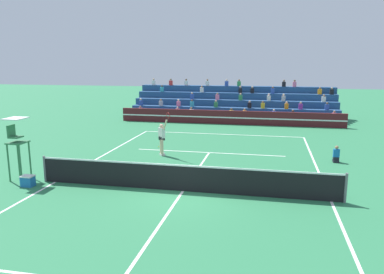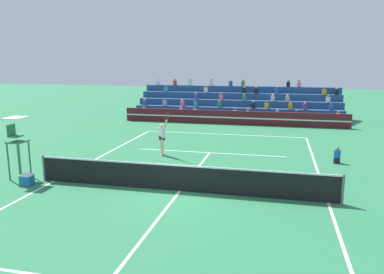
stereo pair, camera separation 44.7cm
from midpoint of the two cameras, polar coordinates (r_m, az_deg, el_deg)
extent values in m
plane|color=#2D7A4C|center=(14.75, -0.99, -8.24)|extent=(120.00, 120.00, 0.00)
cube|color=white|center=(26.07, 5.39, 0.41)|extent=(11.00, 0.10, 0.01)
cube|color=white|center=(16.88, -19.52, -6.33)|extent=(0.10, 23.80, 0.01)
cube|color=white|center=(14.51, 20.90, -9.35)|extent=(0.10, 23.80, 0.01)
cube|color=white|center=(20.78, 3.33, -2.40)|extent=(8.25, 0.10, 0.01)
cube|color=white|center=(14.75, -0.99, -8.22)|extent=(0.10, 12.85, 0.01)
cylinder|color=slate|center=(16.98, -20.93, -4.41)|extent=(0.10, 0.10, 1.10)
cylinder|color=slate|center=(14.40, 22.84, -7.34)|extent=(0.10, 0.10, 1.10)
cube|color=black|center=(14.59, -0.99, -6.39)|extent=(11.90, 0.02, 1.00)
cube|color=white|center=(14.43, -1.00, -4.38)|extent=(11.90, 0.04, 0.06)
cube|color=#51191E|center=(30.25, 6.53, 2.97)|extent=(18.00, 0.24, 1.10)
cube|color=white|center=(30.12, 6.50, 2.93)|extent=(18.00, 0.02, 0.10)
cube|color=navy|center=(31.55, 6.79, 2.80)|extent=(17.74, 0.95, 0.55)
cube|color=pink|center=(32.11, -1.27, 3.92)|extent=(0.32, 0.22, 0.44)
sphere|color=beige|center=(32.07, -1.27, 4.49)|extent=(0.18, 0.18, 0.18)
cube|color=orange|center=(31.20, 8.93, 3.57)|extent=(0.32, 0.22, 0.44)
sphere|color=#9E7051|center=(31.16, 8.95, 4.15)|extent=(0.18, 0.18, 0.18)
cube|color=yellow|center=(31.30, 6.95, 3.64)|extent=(0.32, 0.22, 0.44)
sphere|color=brown|center=(31.26, 6.97, 4.23)|extent=(0.18, 0.18, 0.18)
cube|color=pink|center=(31.49, 21.78, 2.96)|extent=(0.32, 0.22, 0.44)
sphere|color=#9E7051|center=(31.45, 21.82, 3.54)|extent=(0.18, 0.18, 0.18)
cube|color=silver|center=(31.84, 0.83, 3.86)|extent=(0.32, 0.22, 0.44)
sphere|color=brown|center=(31.80, 0.83, 4.43)|extent=(0.18, 0.18, 0.18)
cube|color=black|center=(31.17, 16.03, 3.25)|extent=(0.32, 0.22, 0.44)
sphere|color=brown|center=(31.13, 16.06, 3.83)|extent=(0.18, 0.18, 0.18)
cube|color=#2D4CA5|center=(31.12, 13.28, 3.38)|extent=(0.32, 0.22, 0.44)
sphere|color=beige|center=(31.08, 13.31, 3.96)|extent=(0.18, 0.18, 0.18)
cube|color=pink|center=(33.09, -6.89, 4.07)|extent=(0.32, 0.22, 0.44)
sphere|color=#9E7051|center=(33.05, -6.91, 4.62)|extent=(0.18, 0.18, 0.18)
cube|color=navy|center=(32.44, 6.99, 3.52)|extent=(17.74, 0.95, 1.10)
cube|color=#B2B2B7|center=(33.43, -3.80, 5.15)|extent=(0.32, 0.22, 0.44)
sphere|color=brown|center=(33.39, -3.81, 5.69)|extent=(0.18, 0.18, 0.18)
cube|color=#2D4CA5|center=(32.29, 20.83, 4.20)|extent=(0.32, 0.22, 0.44)
sphere|color=brown|center=(32.26, 20.87, 4.77)|extent=(0.18, 0.18, 0.18)
cube|color=#2D4CA5|center=(34.02, -6.85, 5.20)|extent=(0.32, 0.22, 0.44)
sphere|color=beige|center=(33.99, -6.86, 5.73)|extent=(0.18, 0.18, 0.18)
cube|color=#338C4C|center=(32.35, 4.60, 4.92)|extent=(0.32, 0.22, 0.44)
sphere|color=tan|center=(32.31, 4.61, 5.49)|extent=(0.18, 0.18, 0.18)
cube|color=yellow|center=(32.01, 11.68, 4.66)|extent=(0.32, 0.22, 0.44)
sphere|color=brown|center=(31.97, 11.70, 5.23)|extent=(0.18, 0.18, 0.18)
cube|color=orange|center=(32.02, 15.15, 4.50)|extent=(0.32, 0.22, 0.44)
sphere|color=tan|center=(31.98, 15.18, 5.07)|extent=(0.18, 0.18, 0.18)
cube|color=pink|center=(33.00, -1.12, 5.09)|extent=(0.32, 0.22, 0.44)
sphere|color=beige|center=(32.96, -1.12, 5.64)|extent=(0.18, 0.18, 0.18)
cube|color=black|center=(32.05, 9.70, 4.74)|extent=(0.32, 0.22, 0.44)
sphere|color=tan|center=(32.02, 9.72, 5.31)|extent=(0.18, 0.18, 0.18)
cube|color=purple|center=(32.08, 17.17, 4.40)|extent=(0.32, 0.22, 0.44)
sphere|color=tan|center=(32.05, 17.20, 4.97)|extent=(0.18, 0.18, 0.18)
cube|color=teal|center=(32.72, 0.94, 5.03)|extent=(0.32, 0.22, 0.44)
sphere|color=brown|center=(32.69, 0.94, 5.59)|extent=(0.18, 0.18, 0.18)
cube|color=navy|center=(33.34, 7.18, 4.21)|extent=(17.74, 0.95, 1.65)
cube|color=#B2B2B7|center=(32.90, 14.73, 5.66)|extent=(0.32, 0.22, 0.44)
sphere|color=beige|center=(32.87, 14.76, 6.21)|extent=(0.18, 0.18, 0.18)
cube|color=pink|center=(33.23, 4.84, 6.05)|extent=(0.32, 0.22, 0.44)
sphere|color=#9E7051|center=(33.20, 4.85, 6.60)|extent=(0.18, 0.18, 0.18)
cube|color=silver|center=(33.15, 20.41, 5.36)|extent=(0.32, 0.22, 0.44)
sphere|color=#9E7051|center=(33.12, 20.45, 5.91)|extent=(0.18, 0.18, 0.18)
cube|color=#2D4CA5|center=(33.63, 0.96, 6.15)|extent=(0.32, 0.22, 0.44)
sphere|color=tan|center=(33.60, 0.96, 6.69)|extent=(0.18, 0.18, 0.18)
cube|color=silver|center=(32.89, 12.58, 5.76)|extent=(0.32, 0.22, 0.44)
sphere|color=beige|center=(32.86, 12.60, 6.31)|extent=(0.18, 0.18, 0.18)
cube|color=#338C4C|center=(33.00, 8.36, 5.93)|extent=(0.32, 0.22, 0.44)
sphere|color=tan|center=(32.97, 8.37, 6.48)|extent=(0.18, 0.18, 0.18)
cube|color=navy|center=(34.25, 7.36, 4.86)|extent=(17.74, 0.95, 2.20)
cube|color=silver|center=(34.37, 2.48, 7.17)|extent=(0.32, 0.22, 0.44)
sphere|color=#9E7051|center=(34.35, 2.49, 7.71)|extent=(0.18, 0.18, 0.18)
cube|color=#2D4CA5|center=(33.79, 13.17, 6.81)|extent=(0.32, 0.22, 0.44)
sphere|color=brown|center=(33.76, 13.19, 7.35)|extent=(0.18, 0.18, 0.18)
cube|color=teal|center=(35.27, -3.62, 7.27)|extent=(0.32, 0.22, 0.44)
sphere|color=brown|center=(35.24, -3.63, 7.79)|extent=(0.18, 0.18, 0.18)
cube|color=orange|center=(34.02, 19.88, 6.47)|extent=(0.32, 0.22, 0.44)
sphere|color=brown|center=(33.99, 19.92, 7.00)|extent=(0.18, 0.18, 0.18)
cube|color=black|center=(34.14, 21.50, 6.37)|extent=(0.32, 0.22, 0.44)
sphere|color=tan|center=(34.12, 21.54, 6.90)|extent=(0.18, 0.18, 0.18)
cube|color=black|center=(33.90, 8.34, 7.01)|extent=(0.32, 0.22, 0.44)
sphere|color=tan|center=(33.88, 8.36, 7.55)|extent=(0.18, 0.18, 0.18)
cube|color=black|center=(33.83, 10.14, 6.94)|extent=(0.32, 0.22, 0.44)
sphere|color=tan|center=(33.81, 10.16, 7.48)|extent=(0.18, 0.18, 0.18)
cube|color=navy|center=(35.16, 7.53, 5.47)|extent=(17.74, 0.95, 2.75)
cube|color=pink|center=(34.75, 16.34, 7.68)|extent=(0.32, 0.22, 0.44)
sphere|color=brown|center=(34.73, 16.37, 8.21)|extent=(0.18, 0.18, 0.18)
cube|color=silver|center=(36.46, -4.86, 8.25)|extent=(0.32, 0.22, 0.44)
sphere|color=tan|center=(36.45, -4.87, 8.76)|extent=(0.18, 0.18, 0.18)
cube|color=silver|center=(35.21, 3.34, 8.16)|extent=(0.32, 0.22, 0.44)
sphere|color=brown|center=(35.19, 3.35, 8.68)|extent=(0.18, 0.18, 0.18)
cube|color=#2D4CA5|center=(34.95, 6.28, 8.09)|extent=(0.32, 0.22, 0.44)
sphere|color=beige|center=(34.93, 6.29, 8.61)|extent=(0.18, 0.18, 0.18)
cube|color=#338C4C|center=(34.83, 8.15, 8.03)|extent=(0.32, 0.22, 0.44)
sphere|color=brown|center=(34.81, 8.17, 8.56)|extent=(0.18, 0.18, 0.18)
cube|color=black|center=(34.71, 14.81, 7.76)|extent=(0.32, 0.22, 0.44)
sphere|color=brown|center=(34.69, 14.84, 8.29)|extent=(0.18, 0.18, 0.18)
cube|color=red|center=(35.97, -2.25, 8.24)|extent=(0.32, 0.22, 0.44)
sphere|color=brown|center=(35.96, -2.26, 8.75)|extent=(0.18, 0.18, 0.18)
cube|color=silver|center=(35.61, 0.09, 8.22)|extent=(0.32, 0.22, 0.44)
sphere|color=brown|center=(35.59, 0.09, 8.73)|extent=(0.18, 0.18, 0.18)
cylinder|color=#337047|center=(17.67, -22.82, -3.11)|extent=(0.07, 0.07, 1.60)
cylinder|color=#337047|center=(17.18, -24.06, -3.61)|extent=(0.07, 0.07, 1.60)
cylinder|color=#337047|center=(18.00, -24.27, -2.97)|extent=(0.07, 0.07, 1.60)
cylinder|color=#337047|center=(17.51, -25.53, -3.46)|extent=(0.07, 0.07, 1.60)
cube|color=#337047|center=(17.41, -24.39, -0.64)|extent=(0.68, 0.76, 0.06)
cube|color=#337047|center=(17.40, -24.61, 0.11)|extent=(0.44, 0.48, 0.06)
cube|color=#337047|center=(17.48, -25.20, 0.94)|extent=(0.06, 0.48, 0.52)
cube|color=white|center=(17.24, -24.67, 2.68)|extent=(0.76, 0.84, 0.04)
cube|color=black|center=(20.07, 21.76, -3.54)|extent=(0.28, 0.36, 0.12)
cube|color=black|center=(20.04, 21.79, -3.21)|extent=(0.28, 0.24, 0.18)
cube|color=#1966B2|center=(19.98, 21.85, -2.41)|extent=(0.30, 0.18, 0.40)
sphere|color=#9E7051|center=(19.91, 21.91, -1.60)|extent=(0.17, 0.17, 0.17)
cylinder|color=beige|center=(20.26, -4.04, -1.47)|extent=(0.14, 0.14, 0.90)
cylinder|color=beige|center=(20.04, -3.90, -1.61)|extent=(0.14, 0.14, 0.90)
cube|color=black|center=(20.07, -3.96, -0.16)|extent=(0.37, 0.36, 0.20)
cube|color=silver|center=(20.01, -3.97, 0.68)|extent=(0.40, 0.39, 0.56)
sphere|color=beige|center=(19.95, -3.99, 1.69)|extent=(0.22, 0.22, 0.22)
cube|color=white|center=(20.38, -3.93, -2.56)|extent=(0.26, 0.28, 0.09)
cube|color=white|center=(20.16, -3.79, -2.72)|extent=(0.26, 0.28, 0.09)
cylinder|color=beige|center=(20.22, -4.33, 0.61)|extent=(0.09, 0.09, 0.56)
cylinder|color=beige|center=(19.63, -3.43, 1.91)|extent=(0.33, 0.30, 0.57)
cylinder|color=black|center=(19.42, -3.14, 2.87)|extent=(0.12, 0.11, 0.21)
torus|color=#B21E1E|center=(19.32, -3.01, 3.31)|extent=(0.33, 0.29, 0.42)
sphere|color=#C6DB33|center=(22.18, -4.39, -1.45)|extent=(0.07, 0.07, 0.07)
cube|color=#1E66B2|center=(16.71, -23.15, -6.08)|extent=(0.48, 0.36, 0.40)
cube|color=white|center=(16.65, -23.22, -5.34)|extent=(0.50, 0.38, 0.05)
camera|label=1|loc=(0.22, -89.34, 0.13)|focal=35.00mm
camera|label=2|loc=(0.22, 90.66, -0.13)|focal=35.00mm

